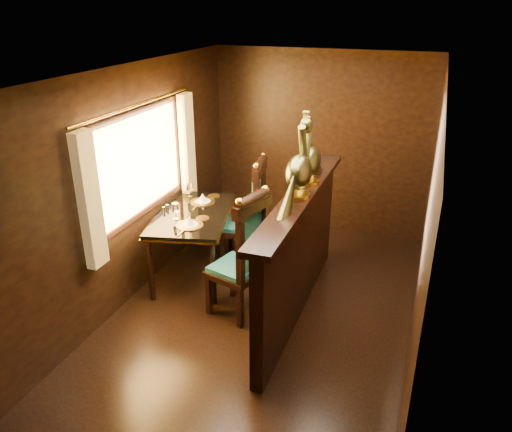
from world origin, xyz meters
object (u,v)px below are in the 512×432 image
object	(u,v)px
peacock_left	(299,157)
peacock_right	(310,149)
chair_left	(246,253)
chair_right	(253,210)
dining_table	(192,218)

from	to	relation	value
peacock_left	peacock_right	bearing A→B (deg)	90.00
chair_left	peacock_right	size ratio (longest dim) A/B	1.96
chair_left	chair_right	size ratio (longest dim) A/B	1.01
dining_table	peacock_right	bearing A→B (deg)	-16.17
chair_right	peacock_left	xyz separation A→B (m)	(0.81, -0.95, 1.02)
dining_table	peacock_left	distance (m)	1.78
dining_table	peacock_right	distance (m)	1.70
peacock_left	peacock_right	world-z (taller)	peacock_left
chair_right	peacock_left	world-z (taller)	peacock_left
chair_left	peacock_left	size ratio (longest dim) A/B	1.81
peacock_right	peacock_left	bearing A→B (deg)	-90.00
dining_table	peacock_left	xyz separation A→B (m)	(1.38, -0.47, 1.01)
peacock_left	dining_table	bearing A→B (deg)	161.13
dining_table	chair_right	distance (m)	0.75
dining_table	chair_right	xyz separation A→B (m)	(0.57, 0.48, -0.01)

